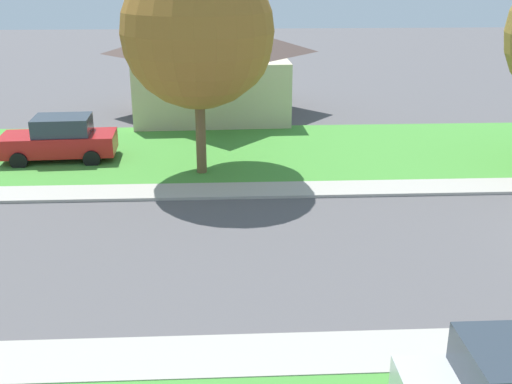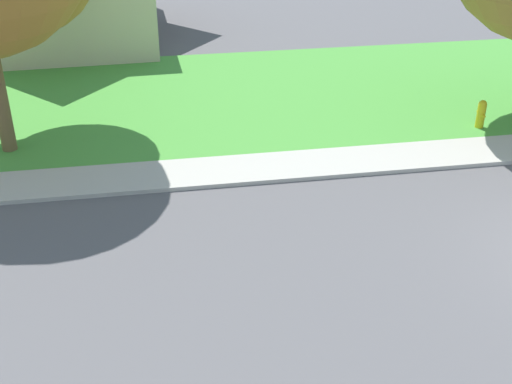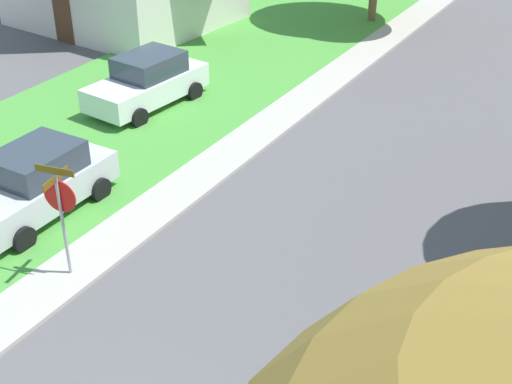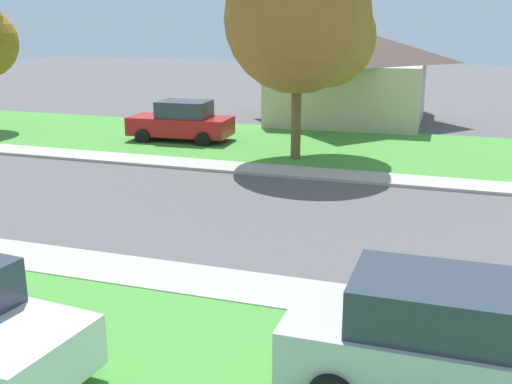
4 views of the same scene
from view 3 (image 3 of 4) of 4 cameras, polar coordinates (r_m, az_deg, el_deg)
The scene contains 5 objects.
sidewalk_west at distance 21.67m, azimuth -0.88°, elevation 3.94°, with size 1.40×56.00×0.10m, color #ADA89E.
lawn_west at distance 24.25m, azimuth -10.45°, elevation 6.41°, with size 8.00×56.00×0.08m, color #479338.
stop_sign_far_corner at distance 15.65m, azimuth -15.28°, elevation -0.88°, with size 0.90×0.90×2.77m.
car_white_across_road at distance 24.21m, azimuth -8.62°, elevation 8.68°, with size 2.35×4.45×1.76m.
car_silver_behind_trees at distance 18.69m, azimuth -17.12°, elevation 0.68°, with size 2.05×4.30×1.76m.
Camera 3 is at (5.50, -4.46, 9.78)m, focal length 50.36 mm.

